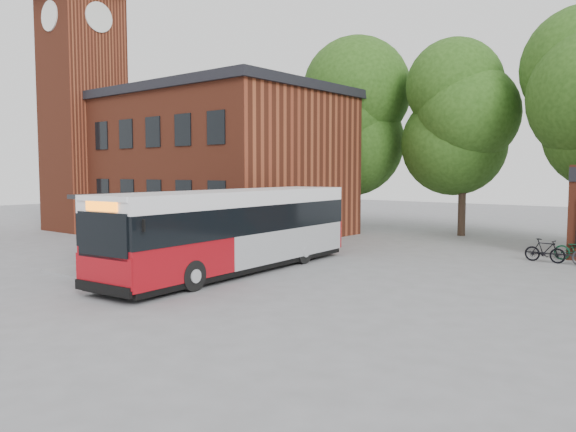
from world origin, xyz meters
The scene contains 8 objects.
ground centered at (0.00, 0.00, 0.00)m, with size 100.00×100.00×0.00m, color slate.
station_building centered at (-13.00, 9.00, 4.25)m, with size 18.40×10.40×8.50m, color maroon, non-canonical shape.
clock_tower centered at (-19.00, 5.00, 9.10)m, with size 5.20×5.20×18.20m, color maroon, non-canonical shape.
bus_shelter centered at (-4.50, -1.00, 1.45)m, with size 3.60×7.00×2.90m, color #29292D, non-canonical shape.
tree_0 centered at (-6.00, 16.00, 5.50)m, with size 7.92×7.92×11.00m, color #204412, non-canonical shape.
tree_1 centered at (1.00, 17.00, 5.20)m, with size 7.92×7.92×10.40m, color #204412, non-canonical shape.
city_bus centered at (-0.84, 0.19, 1.51)m, with size 2.54×11.92×3.03m, color #9C0B13, non-canonical shape.
bicycle_1 centered at (7.48, 9.77, 0.49)m, with size 0.46×1.61×0.97m, color black.
Camera 1 is at (13.75, -14.56, 3.71)m, focal length 35.00 mm.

